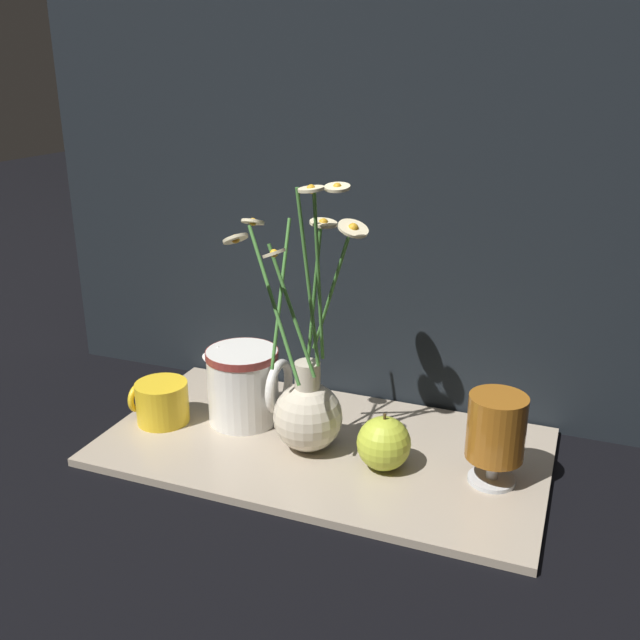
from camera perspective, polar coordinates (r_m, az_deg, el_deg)
The scene contains 8 objects.
ground_plane at distance 1.11m, azimuth 0.24°, elevation -10.37°, with size 6.00×6.00×0.00m, color black.
shelf at distance 1.10m, azimuth 0.24°, elevation -10.10°, with size 0.66×0.36×0.01m.
backdrop_wall at distance 1.14m, azimuth 4.01°, elevation 19.44°, with size 1.16×0.02×1.10m.
vase_with_flowers at distance 1.06m, azimuth -0.99°, elevation -6.75°, with size 0.17×0.22×0.40m.
yellow_mug at distance 1.18m, azimuth -12.59°, elevation -6.42°, with size 0.09×0.08×0.07m.
ceramic_pitcher at distance 1.15m, azimuth -6.05°, elevation -4.99°, with size 0.14×0.12×0.13m.
tea_glass at distance 1.00m, azimuth 13.91°, elevation -8.53°, with size 0.08×0.08×0.13m.
orange_fruit at distance 1.03m, azimuth 5.12°, elevation -9.80°, with size 0.08×0.08×0.09m.
Camera 1 is at (0.34, -0.89, 0.56)m, focal length 40.00 mm.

